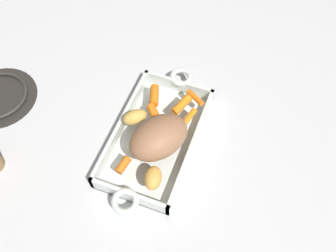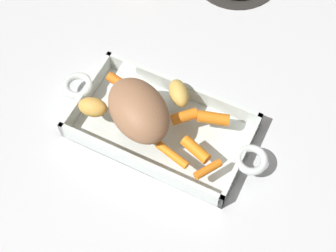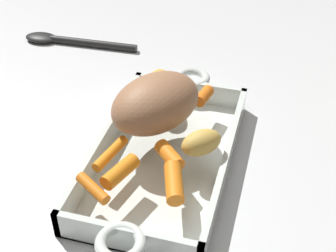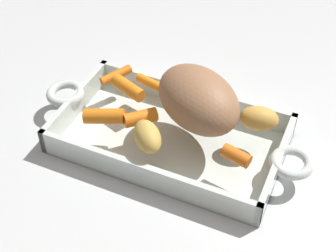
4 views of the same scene
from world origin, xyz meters
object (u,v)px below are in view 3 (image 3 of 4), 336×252
object	(u,v)px
baby_carrot_southeast	(110,153)
baby_carrot_short	(169,155)
serving_spoon	(68,41)
baby_carrot_center_left	(93,188)
pork_roast	(156,103)
baby_carrot_southwest	(204,96)
roasting_dish	(164,156)
baby_carrot_northeast	(174,183)
potato_whole	(159,82)
potato_golden_large	(201,142)
baby_carrot_center_right	(120,172)

from	to	relation	value
baby_carrot_southeast	baby_carrot_short	xyz separation A→B (m)	(0.01, -0.08, 0.00)
serving_spoon	baby_carrot_southeast	bearing A→B (deg)	120.79
baby_carrot_short	serving_spoon	bearing A→B (deg)	42.62
baby_carrot_short	baby_carrot_center_left	distance (m)	0.12
pork_roast	baby_carrot_southwest	distance (m)	0.10
roasting_dish	baby_carrot_southeast	xyz separation A→B (m)	(-0.06, 0.06, 0.04)
baby_carrot_northeast	baby_carrot_southeast	size ratio (longest dim) A/B	0.87
roasting_dish	potato_whole	distance (m)	0.14
roasting_dish	pork_roast	xyz separation A→B (m)	(0.04, 0.02, 0.07)
potato_whole	baby_carrot_southeast	bearing A→B (deg)	173.67
baby_carrot_northeast	baby_carrot_center_left	world-z (taller)	baby_carrot_northeast
baby_carrot_southeast	potato_golden_large	bearing A→B (deg)	-69.71
baby_carrot_short	potato_golden_large	world-z (taller)	potato_golden_large
baby_carrot_center_left	potato_whole	bearing A→B (deg)	-3.99
baby_carrot_southwest	serving_spoon	xyz separation A→B (m)	(0.19, 0.34, -0.05)
baby_carrot_center_right	potato_golden_large	xyz separation A→B (m)	(0.08, -0.09, 0.01)
baby_carrot_northeast	baby_carrot_southeast	world-z (taller)	baby_carrot_northeast
potato_golden_large	baby_carrot_southwest	bearing A→B (deg)	10.54
baby_carrot_northeast	potato_whole	distance (m)	0.23
baby_carrot_center_right	serving_spoon	size ratio (longest dim) A/B	0.24
baby_carrot_short	baby_carrot_southwest	size ratio (longest dim) A/B	1.22
baby_carrot_center_right	serving_spoon	distance (m)	0.48
baby_carrot_center_left	baby_carrot_center_right	bearing A→B (deg)	-34.84
baby_carrot_short	potato_whole	size ratio (longest dim) A/B	0.87
baby_carrot_southwest	serving_spoon	size ratio (longest dim) A/B	0.16
baby_carrot_center_left	potato_golden_large	size ratio (longest dim) A/B	0.90
baby_carrot_southwest	potato_whole	bearing A→B (deg)	83.36
baby_carrot_southwest	pork_roast	bearing A→B (deg)	144.55
baby_carrot_center_right	baby_carrot_short	distance (m)	0.07
baby_carrot_northeast	potato_golden_large	world-z (taller)	potato_golden_large
baby_carrot_center_left	serving_spoon	world-z (taller)	baby_carrot_center_left
baby_carrot_short	roasting_dish	bearing A→B (deg)	26.21
roasting_dish	baby_carrot_southeast	world-z (taller)	baby_carrot_southeast
baby_carrot_northeast	baby_carrot_center_right	xyz separation A→B (m)	(0.00, 0.08, -0.00)
baby_carrot_center_right	serving_spoon	bearing A→B (deg)	33.74
baby_carrot_center_left	roasting_dish	bearing A→B (deg)	-25.64
baby_carrot_southeast	potato_whole	size ratio (longest dim) A/B	1.21
baby_carrot_center_right	baby_carrot_southeast	distance (m)	0.04
baby_carrot_southwest	baby_carrot_center_left	world-z (taller)	baby_carrot_southwest
baby_carrot_southeast	baby_carrot_center_left	xyz separation A→B (m)	(-0.07, -0.00, 0.00)
pork_roast	baby_carrot_southeast	xyz separation A→B (m)	(-0.09, 0.04, -0.03)
baby_carrot_short	baby_carrot_southwest	bearing A→B (deg)	-5.68
pork_roast	baby_carrot_short	size ratio (longest dim) A/B	2.96
potato_golden_large	baby_carrot_center_right	bearing A→B (deg)	130.28
roasting_dish	baby_carrot_short	world-z (taller)	baby_carrot_short
roasting_dish	serving_spoon	bearing A→B (deg)	44.31
roasting_dish	pork_roast	size ratio (longest dim) A/B	2.96
baby_carrot_center_left	potato_golden_large	xyz separation A→B (m)	(0.12, -0.12, 0.01)
pork_roast	baby_carrot_short	xyz separation A→B (m)	(-0.08, -0.04, -0.03)
pork_roast	baby_carrot_short	distance (m)	0.09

